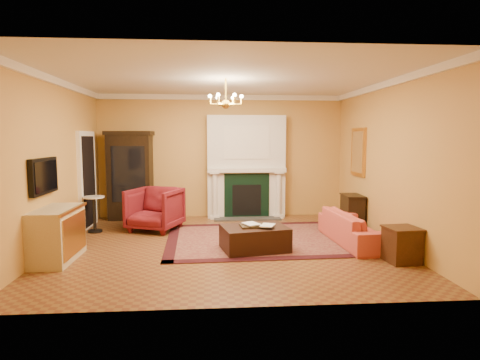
{
  "coord_description": "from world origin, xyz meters",
  "views": [
    {
      "loc": [
        -0.29,
        -7.2,
        1.96
      ],
      "look_at": [
        0.28,
        0.3,
        1.17
      ],
      "focal_mm": 30.0,
      "sensor_mm": 36.0,
      "label": 1
    }
  ],
  "objects": [
    {
      "name": "floor",
      "position": [
        0.0,
        0.0,
        -0.01
      ],
      "size": [
        6.0,
        5.5,
        0.02
      ],
      "primitive_type": "cube",
      "color": "brown",
      "rests_on": "ground"
    },
    {
      "name": "ceiling",
      "position": [
        0.0,
        0.0,
        3.01
      ],
      "size": [
        6.0,
        5.5,
        0.02
      ],
      "primitive_type": "cube",
      "color": "silver",
      "rests_on": "wall_back"
    },
    {
      "name": "wall_back",
      "position": [
        0.0,
        2.76,
        1.5
      ],
      "size": [
        6.0,
        0.02,
        3.0
      ],
      "primitive_type": "cube",
      "color": "#BA8C42",
      "rests_on": "floor"
    },
    {
      "name": "wall_front",
      "position": [
        0.0,
        -2.76,
        1.5
      ],
      "size": [
        6.0,
        0.02,
        3.0
      ],
      "primitive_type": "cube",
      "color": "#BA8C42",
      "rests_on": "floor"
    },
    {
      "name": "wall_left",
      "position": [
        -3.01,
        0.0,
        1.5
      ],
      "size": [
        0.02,
        5.5,
        3.0
      ],
      "primitive_type": "cube",
      "color": "#BA8C42",
      "rests_on": "floor"
    },
    {
      "name": "wall_right",
      "position": [
        3.01,
        0.0,
        1.5
      ],
      "size": [
        0.02,
        5.5,
        3.0
      ],
      "primitive_type": "cube",
      "color": "#BA8C42",
      "rests_on": "floor"
    },
    {
      "name": "fireplace",
      "position": [
        0.6,
        2.57,
        1.19
      ],
      "size": [
        1.9,
        0.7,
        2.5
      ],
      "color": "silver",
      "rests_on": "wall_back"
    },
    {
      "name": "crown_molding",
      "position": [
        0.0,
        0.96,
        2.94
      ],
      "size": [
        6.0,
        5.5,
        0.12
      ],
      "color": "white",
      "rests_on": "ceiling"
    },
    {
      "name": "doorway",
      "position": [
        -2.95,
        1.7,
        1.05
      ],
      "size": [
        0.08,
        1.05,
        2.1
      ],
      "color": "white",
      "rests_on": "wall_left"
    },
    {
      "name": "tv_panel",
      "position": [
        -2.95,
        -0.6,
        1.35
      ],
      "size": [
        0.09,
        0.95,
        0.58
      ],
      "color": "black",
      "rests_on": "wall_left"
    },
    {
      "name": "gilt_mirror",
      "position": [
        2.97,
        1.4,
        1.65
      ],
      "size": [
        0.06,
        0.76,
        1.05
      ],
      "color": "gold",
      "rests_on": "wall_right"
    },
    {
      "name": "chandelier",
      "position": [
        -0.0,
        0.0,
        2.61
      ],
      "size": [
        0.63,
        0.55,
        0.53
      ],
      "color": "gold",
      "rests_on": "ceiling"
    },
    {
      "name": "oriental_rug",
      "position": [
        0.75,
        0.37,
        0.01
      ],
      "size": [
        3.83,
        2.93,
        0.01
      ],
      "primitive_type": "cube",
      "rotation": [
        0.0,
        0.0,
        0.03
      ],
      "color": "#430E15",
      "rests_on": "floor"
    },
    {
      "name": "china_cabinet",
      "position": [
        -2.19,
        2.49,
        1.01
      ],
      "size": [
        1.04,
        0.53,
        2.02
      ],
      "primitive_type": "cube",
      "rotation": [
        0.0,
        0.0,
        -0.07
      ],
      "color": "black",
      "rests_on": "floor"
    },
    {
      "name": "wingback_armchair",
      "position": [
        -1.46,
        1.29,
        0.5
      ],
      "size": [
        1.23,
        1.2,
        1.0
      ],
      "primitive_type": "imported",
      "rotation": [
        0.0,
        0.0,
        -0.37
      ],
      "color": "maroon",
      "rests_on": "floor"
    },
    {
      "name": "pedestal_table",
      "position": [
        -2.69,
        1.2,
        0.44
      ],
      "size": [
        0.42,
        0.42,
        0.75
      ],
      "color": "black",
      "rests_on": "floor"
    },
    {
      "name": "commode",
      "position": [
        -2.73,
        -0.74,
        0.42
      ],
      "size": [
        0.55,
        1.14,
        0.85
      ],
      "primitive_type": "cube",
      "rotation": [
        0.0,
        0.0,
        -0.01
      ],
      "color": "#C1B68D",
      "rests_on": "floor"
    },
    {
      "name": "coral_sofa",
      "position": [
        2.41,
        -0.05,
        0.39
      ],
      "size": [
        0.68,
        2.01,
        0.78
      ],
      "primitive_type": "imported",
      "rotation": [
        0.0,
        0.0,
        1.62
      ],
      "color": "#B9403A",
      "rests_on": "floor"
    },
    {
      "name": "end_table",
      "position": [
        2.72,
        -1.24,
        0.27
      ],
      "size": [
        0.5,
        0.5,
        0.53
      ],
      "primitive_type": "cube",
      "rotation": [
        0.0,
        0.0,
        0.1
      ],
      "color": "#3A1D0F",
      "rests_on": "floor"
    },
    {
      "name": "console_table",
      "position": [
        2.78,
        1.15,
        0.35
      ],
      "size": [
        0.39,
        0.65,
        0.71
      ],
      "primitive_type": "cube",
      "rotation": [
        0.0,
        0.0,
        -0.05
      ],
      "color": "black",
      "rests_on": "floor"
    },
    {
      "name": "leather_ottoman",
      "position": [
        0.48,
        -0.4,
        0.22
      ],
      "size": [
        1.23,
        0.99,
        0.41
      ],
      "primitive_type": "cube",
      "rotation": [
        0.0,
        0.0,
        0.19
      ],
      "color": "black",
      "rests_on": "oriental_rug"
    },
    {
      "name": "ottoman_tray",
      "position": [
        0.46,
        -0.41,
        0.44
      ],
      "size": [
        0.5,
        0.4,
        0.03
      ],
      "primitive_type": "cube",
      "rotation": [
        0.0,
        0.0,
        0.1
      ],
      "color": "black",
      "rests_on": "leather_ottoman"
    },
    {
      "name": "book_a",
      "position": [
        0.32,
        -0.46,
        0.61
      ],
      "size": [
        0.22,
        0.12,
        0.31
      ],
      "primitive_type": "imported",
      "rotation": [
        0.0,
        0.0,
        0.42
      ],
      "color": "gray",
      "rests_on": "ottoman_tray"
    },
    {
      "name": "book_b",
      "position": [
        0.58,
        -0.49,
        0.6
      ],
      "size": [
        0.21,
        0.1,
        0.3
      ],
      "primitive_type": "imported",
      "rotation": [
        0.0,
        0.0,
        -0.38
      ],
      "color": "gray",
      "rests_on": "ottoman_tray"
    },
    {
      "name": "topiary_left",
      "position": [
        -0.08,
        2.53,
        1.44
      ],
      "size": [
        0.14,
        0.14,
        0.39
      ],
      "color": "gray",
      "rests_on": "fireplace"
    },
    {
      "name": "topiary_right",
      "position": [
        1.28,
        2.53,
        1.46
      ],
      "size": [
        0.15,
        0.15,
        0.41
      ],
      "color": "gray",
      "rests_on": "fireplace"
    }
  ]
}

